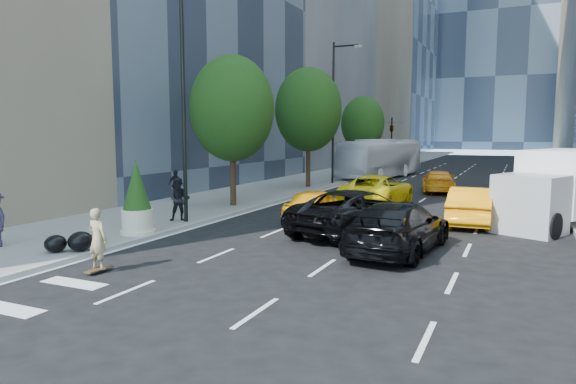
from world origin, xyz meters
The scene contains 22 objects.
ground centered at (0.00, 0.00, 0.00)m, with size 160.00×160.00×0.00m, color black.
sidewalk_left centered at (-9.00, 30.00, 0.07)m, with size 6.00×120.00×0.15m, color slate.
tower_left_end centered at (-22.00, 92.00, 30.00)m, with size 20.00×28.00×60.00m, color #2A3242.
lamp_near centered at (-6.32, 4.00, 5.81)m, with size 2.13×0.22×10.00m.
lamp_far centered at (-6.32, 22.00, 5.81)m, with size 2.13×0.22×10.00m.
tree_near centered at (-7.20, 9.00, 4.97)m, with size 4.20×4.20×7.46m.
tree_mid centered at (-7.20, 19.00, 5.32)m, with size 4.50×4.50×7.99m.
tree_far centered at (-7.20, 32.00, 4.62)m, with size 3.90×3.90×6.92m.
traffic_signal centered at (-6.40, 40.00, 4.23)m, with size 2.48×0.53×5.20m.
skateboarder centered at (-4.36, -3.00, 0.83)m, with size 0.61×0.40×1.66m, color #887E55.
black_sedan_lincoln centered at (0.50, 5.00, 0.84)m, with size 2.80×6.07×1.69m, color black.
black_sedan_mercedes centered at (2.50, 2.78, 0.80)m, with size 2.25×5.53×1.61m, color black.
taxi_a centered at (-2.00, 7.01, 0.71)m, with size 1.68×4.17×1.42m, color #FFAB0D.
taxi_b centered at (4.20, 9.00, 0.79)m, with size 1.66×4.77×1.57m, color #FF980D.
taxi_c centered at (-0.83, 13.00, 0.80)m, with size 2.66×5.76×1.60m, color yellow.
taxi_d centered at (1.20, 20.50, 0.69)m, with size 1.93×4.76×1.38m, color orange.
city_bus centered at (-4.80, 29.47, 1.63)m, with size 2.74×11.71×3.26m, color white.
box_truck centered at (7.32, 10.02, 1.57)m, with size 4.76×6.82×3.09m.
pedestrian_a centered at (-6.80, 3.98, 1.05)m, with size 0.87×0.68×1.79m, color black.
pedestrian_b centered at (-11.20, 9.65, 0.96)m, with size 0.95×0.39×1.62m, color black.
planter_shrub centered at (-6.60, 1.18, 1.42)m, with size 1.11×1.11×2.67m.
garbage_bags centered at (-6.54, -1.92, 0.44)m, with size 1.23×1.19×0.61m.
Camera 1 is at (5.93, -13.24, 3.78)m, focal length 32.00 mm.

